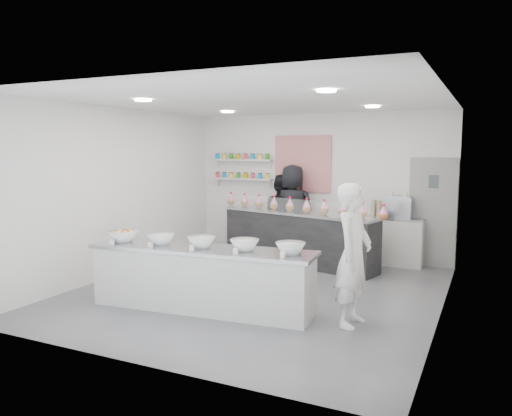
{
  "coord_description": "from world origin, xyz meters",
  "views": [
    {
      "loc": [
        3.3,
        -7.03,
        2.28
      ],
      "look_at": [
        -0.22,
        0.4,
        1.29
      ],
      "focal_mm": 35.0,
      "sensor_mm": 36.0,
      "label": 1
    }
  ],
  "objects_px": {
    "back_bar": "(298,238)",
    "espresso_ledge": "(390,241)",
    "woman_prep": "(353,255)",
    "staff_right": "(292,211)",
    "prep_counter": "(202,279)",
    "espresso_machine": "(398,208)",
    "staff_left": "(281,216)"
  },
  "relations": [
    {
      "from": "prep_counter",
      "to": "woman_prep",
      "type": "relative_size",
      "value": 1.77
    },
    {
      "from": "espresso_ledge",
      "to": "espresso_machine",
      "type": "xyz_separation_m",
      "value": [
        0.13,
        0.0,
        0.67
      ]
    },
    {
      "from": "prep_counter",
      "to": "woman_prep",
      "type": "xyz_separation_m",
      "value": [
        2.09,
        0.29,
        0.48
      ]
    },
    {
      "from": "staff_right",
      "to": "staff_left",
      "type": "bearing_deg",
      "value": -8.17
    },
    {
      "from": "prep_counter",
      "to": "woman_prep",
      "type": "height_order",
      "value": "woman_prep"
    },
    {
      "from": "woman_prep",
      "to": "staff_right",
      "type": "relative_size",
      "value": 0.95
    },
    {
      "from": "back_bar",
      "to": "espresso_ledge",
      "type": "relative_size",
      "value": 2.66
    },
    {
      "from": "prep_counter",
      "to": "back_bar",
      "type": "distance_m",
      "value": 3.22
    },
    {
      "from": "espresso_machine",
      "to": "staff_left",
      "type": "bearing_deg",
      "value": -175.66
    },
    {
      "from": "espresso_ledge",
      "to": "staff_left",
      "type": "relative_size",
      "value": 0.73
    },
    {
      "from": "back_bar",
      "to": "woman_prep",
      "type": "relative_size",
      "value": 1.82
    },
    {
      "from": "espresso_ledge",
      "to": "woman_prep",
      "type": "height_order",
      "value": "woman_prep"
    },
    {
      "from": "back_bar",
      "to": "espresso_machine",
      "type": "bearing_deg",
      "value": 36.44
    },
    {
      "from": "espresso_machine",
      "to": "woman_prep",
      "type": "relative_size",
      "value": 0.29
    },
    {
      "from": "back_bar",
      "to": "espresso_ledge",
      "type": "xyz_separation_m",
      "value": [
        1.66,
        0.71,
        -0.05
      ]
    },
    {
      "from": "espresso_machine",
      "to": "staff_left",
      "type": "distance_m",
      "value": 2.39
    },
    {
      "from": "espresso_ledge",
      "to": "staff_right",
      "type": "bearing_deg",
      "value": -174.8
    },
    {
      "from": "back_bar",
      "to": "staff_right",
      "type": "height_order",
      "value": "staff_right"
    },
    {
      "from": "back_bar",
      "to": "woman_prep",
      "type": "bearing_deg",
      "value": -42.79
    },
    {
      "from": "espresso_machine",
      "to": "staff_left",
      "type": "xyz_separation_m",
      "value": [
        -2.37,
        -0.18,
        -0.27
      ]
    },
    {
      "from": "prep_counter",
      "to": "staff_left",
      "type": "height_order",
      "value": "staff_left"
    },
    {
      "from": "prep_counter",
      "to": "espresso_machine",
      "type": "bearing_deg",
      "value": 57.41
    },
    {
      "from": "prep_counter",
      "to": "staff_right",
      "type": "xyz_separation_m",
      "value": [
        -0.08,
        3.74,
        0.53
      ]
    },
    {
      "from": "espresso_machine",
      "to": "staff_right",
      "type": "relative_size",
      "value": 0.27
    },
    {
      "from": "espresso_ledge",
      "to": "espresso_machine",
      "type": "height_order",
      "value": "espresso_machine"
    },
    {
      "from": "back_bar",
      "to": "woman_prep",
      "type": "xyz_separation_m",
      "value": [
        1.85,
        -2.92,
        0.4
      ]
    },
    {
      "from": "prep_counter",
      "to": "staff_left",
      "type": "bearing_deg",
      "value": 90.07
    },
    {
      "from": "espresso_ledge",
      "to": "woman_prep",
      "type": "relative_size",
      "value": 0.68
    },
    {
      "from": "woman_prep",
      "to": "staff_left",
      "type": "bearing_deg",
      "value": 41.57
    },
    {
      "from": "prep_counter",
      "to": "back_bar",
      "type": "xyz_separation_m",
      "value": [
        0.24,
        3.21,
        0.08
      ]
    },
    {
      "from": "back_bar",
      "to": "staff_left",
      "type": "distance_m",
      "value": 0.86
    },
    {
      "from": "back_bar",
      "to": "staff_right",
      "type": "bearing_deg",
      "value": 136.47
    }
  ]
}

